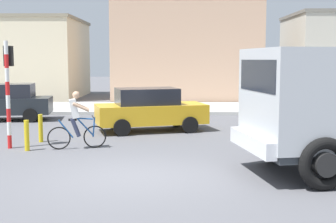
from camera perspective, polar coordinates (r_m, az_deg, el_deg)
ground_plane at (r=10.51m, az=-5.29°, el=-8.08°), size 120.00×120.00×0.00m
sidewalk_far at (r=24.13m, az=-1.98°, el=0.44°), size 80.00×5.00×0.16m
cyclist at (r=13.71m, az=-11.46°, el=-1.06°), size 1.69×0.59×1.72m
traffic_light_pole at (r=14.29m, az=-19.45°, el=3.85°), size 0.24×0.43×3.20m
car_red_near at (r=21.01m, az=-19.83°, el=1.16°), size 4.20×2.29×1.60m
car_white_mid at (r=16.81m, az=-2.30°, el=0.29°), size 4.31×2.74×1.60m
bollard_near at (r=13.83m, az=-17.33°, el=-2.89°), size 0.14×0.14×0.90m
bollard_far at (r=15.16m, az=-15.72°, el=-2.04°), size 0.14×0.14×0.90m
building_corner_left at (r=33.86m, az=-18.80°, el=6.35°), size 9.52×7.73×5.46m
building_mid_block at (r=29.14m, az=2.28°, el=7.74°), size 9.26×5.11×6.49m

